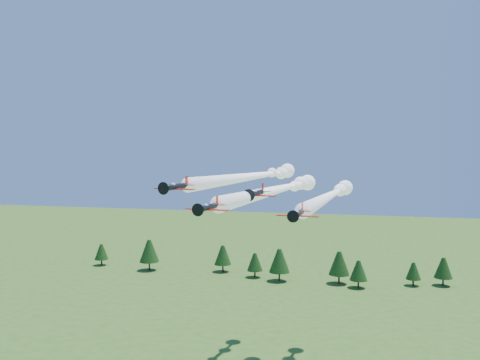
% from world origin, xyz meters
% --- Properties ---
extents(plane_lead, '(13.36, 59.92, 3.70)m').
position_xyz_m(plane_lead, '(3.77, 23.17, 40.36)').
color(plane_lead, black).
rests_on(plane_lead, ground).
extents(plane_left, '(16.41, 60.31, 3.70)m').
position_xyz_m(plane_left, '(-3.19, 33.31, 42.34)').
color(plane_left, black).
rests_on(plane_left, ground).
extents(plane_right, '(10.28, 58.36, 3.70)m').
position_xyz_m(plane_right, '(13.51, 31.38, 38.66)').
color(plane_right, black).
rests_on(plane_right, ground).
extents(plane_slot, '(7.47, 8.12, 2.61)m').
position_xyz_m(plane_slot, '(2.12, 7.83, 40.82)').
color(plane_slot, black).
rests_on(plane_slot, ground).
extents(treeline, '(174.31, 18.41, 11.99)m').
position_xyz_m(treeline, '(4.64, 109.90, 6.79)').
color(treeline, '#382314').
rests_on(treeline, ground).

